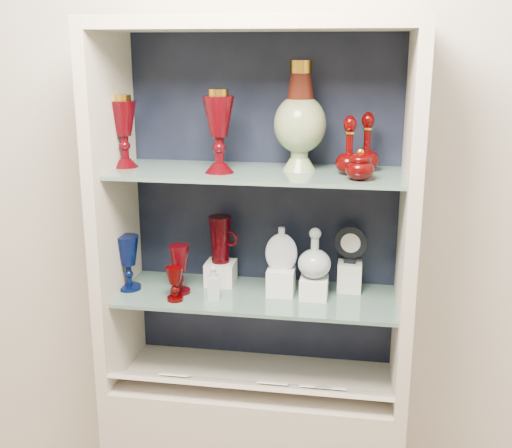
% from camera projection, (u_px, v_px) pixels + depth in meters
% --- Properties ---
extents(wall_back, '(3.50, 0.02, 2.80)m').
position_uv_depth(wall_back, '(266.00, 180.00, 2.25)').
color(wall_back, beige).
rests_on(wall_back, ground).
extents(cabinet_back_panel, '(0.98, 0.02, 1.15)m').
position_uv_depth(cabinet_back_panel, '(265.00, 203.00, 2.25)').
color(cabinet_back_panel, black).
rests_on(cabinet_back_panel, cabinet_base).
extents(cabinet_side_left, '(0.04, 0.40, 1.15)m').
position_uv_depth(cabinet_side_left, '(114.00, 211.00, 2.14)').
color(cabinet_side_left, beige).
rests_on(cabinet_side_left, cabinet_base).
extents(cabinet_side_right, '(0.04, 0.40, 1.15)m').
position_uv_depth(cabinet_side_right, '(408.00, 223.00, 1.99)').
color(cabinet_side_right, beige).
rests_on(cabinet_side_right, cabinet_base).
extents(cabinet_top_cap, '(1.00, 0.40, 0.04)m').
position_uv_depth(cabinet_top_cap, '(256.00, 23.00, 1.91)').
color(cabinet_top_cap, beige).
rests_on(cabinet_top_cap, cabinet_side_left).
extents(shelf_lower, '(0.92, 0.34, 0.01)m').
position_uv_depth(shelf_lower, '(257.00, 296.00, 2.16)').
color(shelf_lower, slate).
rests_on(shelf_lower, cabinet_side_left).
extents(shelf_upper, '(0.92, 0.34, 0.01)m').
position_uv_depth(shelf_upper, '(257.00, 173.00, 2.05)').
color(shelf_upper, slate).
rests_on(shelf_upper, cabinet_side_left).
extents(label_ledge, '(0.92, 0.17, 0.09)m').
position_uv_depth(label_ledge, '(251.00, 385.00, 2.10)').
color(label_ledge, beige).
rests_on(label_ledge, cabinet_base).
extents(label_card_0, '(0.10, 0.06, 0.03)m').
position_uv_depth(label_card_0, '(176.00, 375.00, 2.14)').
color(label_card_0, white).
rests_on(label_card_0, label_ledge).
extents(label_card_1, '(0.10, 0.06, 0.03)m').
position_uv_depth(label_card_1, '(331.00, 388.00, 2.06)').
color(label_card_1, white).
rests_on(label_card_1, label_ledge).
extents(label_card_2, '(0.10, 0.06, 0.03)m').
position_uv_depth(label_card_2, '(273.00, 383.00, 2.09)').
color(label_card_2, white).
rests_on(label_card_2, label_ledge).
extents(label_card_3, '(0.10, 0.06, 0.03)m').
position_uv_depth(label_card_3, '(315.00, 387.00, 2.07)').
color(label_card_3, white).
rests_on(label_card_3, label_ledge).
extents(pedestal_lamp_left, '(0.09, 0.09, 0.23)m').
position_uv_depth(pedestal_lamp_left, '(124.00, 131.00, 2.08)').
color(pedestal_lamp_left, '#430308').
rests_on(pedestal_lamp_left, shelf_upper).
extents(pedestal_lamp_right, '(0.13, 0.13, 0.26)m').
position_uv_depth(pedestal_lamp_right, '(219.00, 131.00, 1.99)').
color(pedestal_lamp_right, '#430308').
rests_on(pedestal_lamp_right, shelf_upper).
extents(enamel_urn, '(0.17, 0.17, 0.34)m').
position_uv_depth(enamel_urn, '(300.00, 116.00, 2.02)').
color(enamel_urn, '#0F431D').
rests_on(enamel_urn, shelf_upper).
extents(ruby_decanter_a, '(0.09, 0.09, 0.21)m').
position_uv_depth(ruby_decanter_a, '(367.00, 138.00, 2.02)').
color(ruby_decanter_a, '#430000').
rests_on(ruby_decanter_a, shelf_upper).
extents(ruby_decanter_b, '(0.11, 0.11, 0.19)m').
position_uv_depth(ruby_decanter_b, '(349.00, 144.00, 1.96)').
color(ruby_decanter_b, '#430000').
rests_on(ruby_decanter_b, shelf_upper).
extents(lidded_bowl, '(0.09, 0.09, 0.10)m').
position_uv_depth(lidded_bowl, '(360.00, 164.00, 1.89)').
color(lidded_bowl, '#430000').
rests_on(lidded_bowl, shelf_upper).
extents(cobalt_goblet, '(0.09, 0.09, 0.19)m').
position_uv_depth(cobalt_goblet, '(128.00, 263.00, 2.18)').
color(cobalt_goblet, '#020C39').
rests_on(cobalt_goblet, shelf_lower).
extents(ruby_goblet_tall, '(0.08, 0.08, 0.17)m').
position_uv_depth(ruby_goblet_tall, '(180.00, 269.00, 2.15)').
color(ruby_goblet_tall, '#430308').
rests_on(ruby_goblet_tall, shelf_lower).
extents(ruby_goblet_small, '(0.08, 0.08, 0.11)m').
position_uv_depth(ruby_goblet_small, '(175.00, 284.00, 2.09)').
color(ruby_goblet_small, '#430000').
rests_on(ruby_goblet_small, shelf_lower).
extents(riser_ruby_pitcher, '(0.10, 0.10, 0.08)m').
position_uv_depth(riser_ruby_pitcher, '(221.00, 273.00, 2.24)').
color(riser_ruby_pitcher, silver).
rests_on(riser_ruby_pitcher, shelf_lower).
extents(ruby_pitcher, '(0.14, 0.11, 0.16)m').
position_uv_depth(ruby_pitcher, '(220.00, 239.00, 2.21)').
color(ruby_pitcher, '#430308').
rests_on(ruby_pitcher, riser_ruby_pitcher).
extents(clear_square_bottle, '(0.05, 0.05, 0.12)m').
position_uv_depth(clear_square_bottle, '(214.00, 283.00, 2.10)').
color(clear_square_bottle, '#9AACB2').
rests_on(clear_square_bottle, shelf_lower).
extents(riser_flat_flask, '(0.09, 0.09, 0.09)m').
position_uv_depth(riser_flat_flask, '(281.00, 281.00, 2.15)').
color(riser_flat_flask, silver).
rests_on(riser_flat_flask, shelf_lower).
extents(flat_flask, '(0.11, 0.05, 0.15)m').
position_uv_depth(flat_flask, '(281.00, 247.00, 2.11)').
color(flat_flask, '#B3C1C9').
rests_on(flat_flask, riser_flat_flask).
extents(riser_clear_round_decanter, '(0.09, 0.09, 0.07)m').
position_uv_depth(riser_clear_round_decanter, '(314.00, 288.00, 2.12)').
color(riser_clear_round_decanter, silver).
rests_on(riser_clear_round_decanter, shelf_lower).
extents(clear_round_decanter, '(0.14, 0.14, 0.16)m').
position_uv_depth(clear_round_decanter, '(315.00, 254.00, 2.09)').
color(clear_round_decanter, '#9AACB2').
rests_on(clear_round_decanter, riser_clear_round_decanter).
extents(riser_cameo_medallion, '(0.08, 0.08, 0.10)m').
position_uv_depth(riser_cameo_medallion, '(349.00, 276.00, 2.18)').
color(riser_cameo_medallion, silver).
rests_on(riser_cameo_medallion, shelf_lower).
extents(cameo_medallion, '(0.11, 0.05, 0.13)m').
position_uv_depth(cameo_medallion, '(351.00, 244.00, 2.15)').
color(cameo_medallion, black).
rests_on(cameo_medallion, riser_cameo_medallion).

